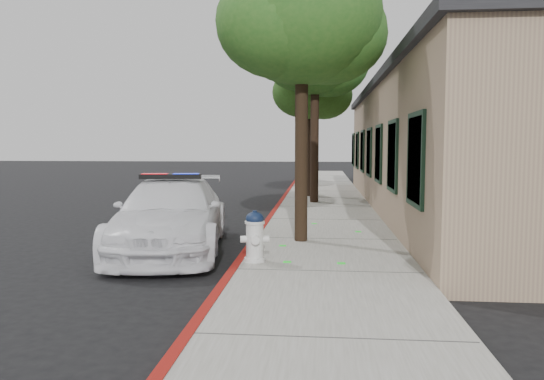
{
  "coord_description": "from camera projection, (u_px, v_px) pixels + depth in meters",
  "views": [
    {
      "loc": [
        1.5,
        -8.52,
        2.21
      ],
      "look_at": [
        0.48,
        2.47,
        1.26
      ],
      "focal_mm": 34.8,
      "sensor_mm": 36.0,
      "label": 1
    }
  ],
  "objects": [
    {
      "name": "ground",
      "position": [
        230.0,
        278.0,
        8.78
      ],
      "size": [
        120.0,
        120.0,
        0.0
      ],
      "primitive_type": "plane",
      "color": "black",
      "rests_on": "ground"
    },
    {
      "name": "sidewalk",
      "position": [
        325.0,
        242.0,
        11.6
      ],
      "size": [
        3.2,
        60.0,
        0.15
      ],
      "primitive_type": "cube",
      "color": "gray",
      "rests_on": "ground"
    },
    {
      "name": "red_curb",
      "position": [
        255.0,
        240.0,
        11.74
      ],
      "size": [
        0.14,
        60.0,
        0.16
      ],
      "primitive_type": "cube",
      "color": "maroon",
      "rests_on": "ground"
    },
    {
      "name": "clapboard_building",
      "position": [
        483.0,
        147.0,
        16.91
      ],
      "size": [
        7.3,
        20.89,
        4.24
      ],
      "color": "#9A8264",
      "rests_on": "ground"
    },
    {
      "name": "police_car",
      "position": [
        171.0,
        215.0,
        10.93
      ],
      "size": [
        2.79,
        5.41,
        1.62
      ],
      "rotation": [
        0.0,
        0.0,
        0.14
      ],
      "color": "white",
      "rests_on": "ground"
    },
    {
      "name": "fire_hydrant",
      "position": [
        255.0,
        236.0,
        9.29
      ],
      "size": [
        0.52,
        0.45,
        0.91
      ],
      "rotation": [
        0.0,
        0.0,
        0.17
      ],
      "color": "silver",
      "rests_on": "sidewalk"
    },
    {
      "name": "street_tree_near",
      "position": [
        302.0,
        22.0,
        10.95
      ],
      "size": [
        3.57,
        3.37,
        6.17
      ],
      "rotation": [
        0.0,
        0.0,
        -0.08
      ],
      "color": "black",
      "rests_on": "sidewalk"
    },
    {
      "name": "street_tree_mid",
      "position": [
        316.0,
        56.0,
        18.53
      ],
      "size": [
        3.8,
        3.6,
        6.86
      ],
      "rotation": [
        0.0,
        0.0,
        -0.05
      ],
      "color": "black",
      "rests_on": "sidewalk"
    },
    {
      "name": "street_tree_far",
      "position": [
        312.0,
        91.0,
        20.78
      ],
      "size": [
        3.17,
        2.94,
        5.56
      ],
      "rotation": [
        0.0,
        0.0,
        -0.19
      ],
      "color": "black",
      "rests_on": "sidewalk"
    }
  ]
}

